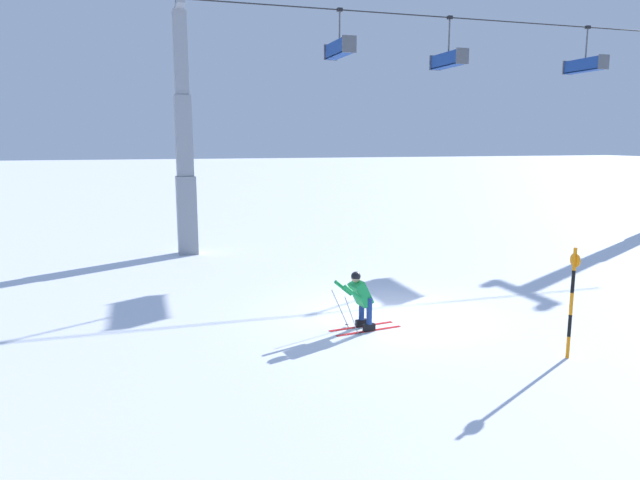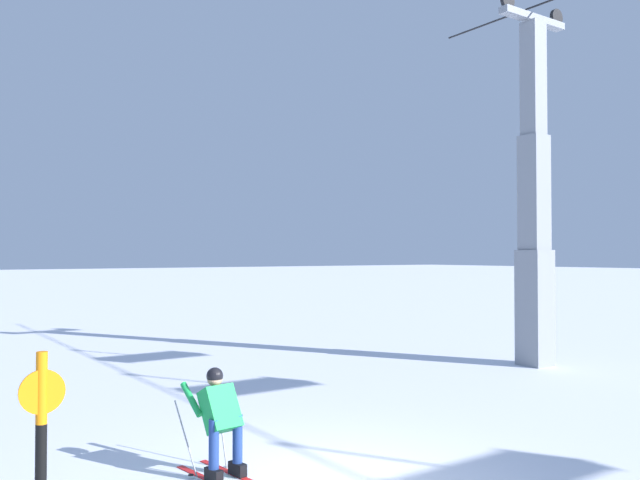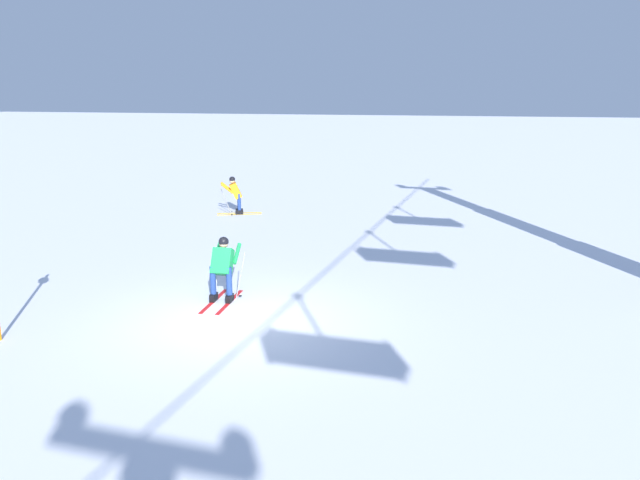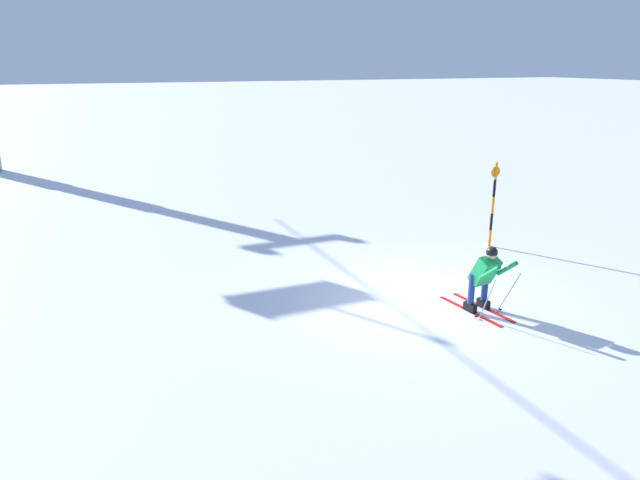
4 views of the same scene
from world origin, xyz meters
name	(u,v)px [view 4 (image 4 of 4)]	position (x,y,z in m)	size (l,w,h in m)	color
ground_plane	(415,298)	(0.00, 0.00, 0.00)	(260.00, 260.00, 0.00)	white
skier_carving_main	(485,275)	(-1.09, -0.84, 0.78)	(1.71, 0.77, 1.50)	red
trail_marker_pole	(493,202)	(2.26, -3.73, 1.22)	(0.07, 0.28, 2.26)	orange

